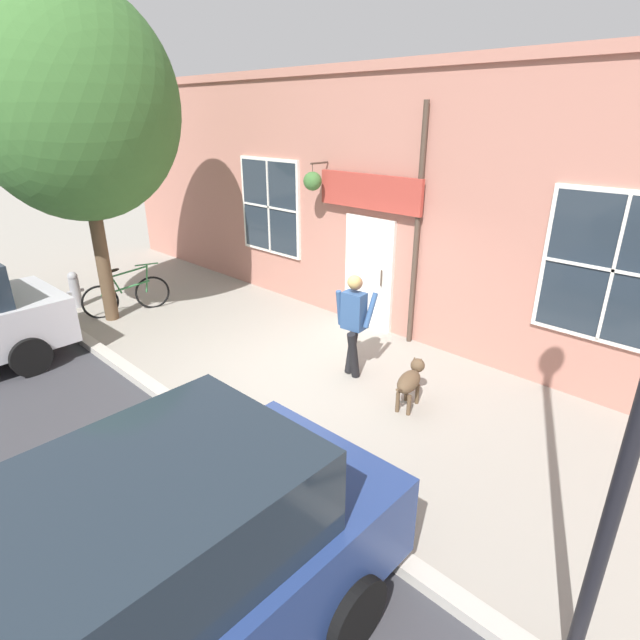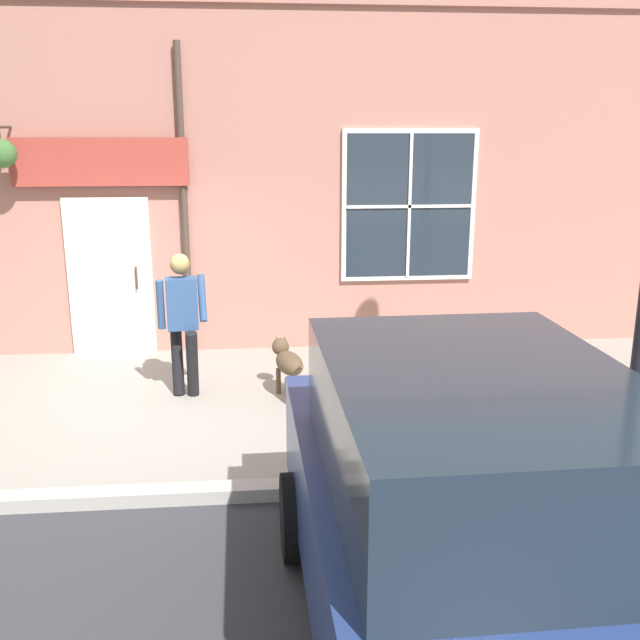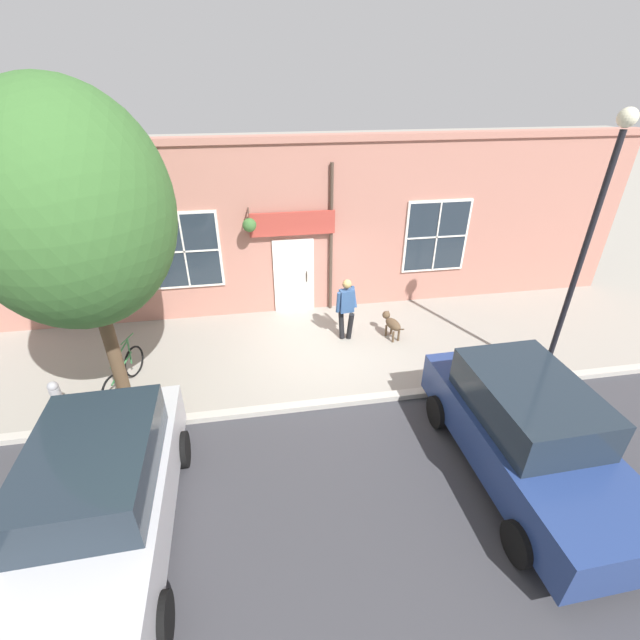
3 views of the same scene
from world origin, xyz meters
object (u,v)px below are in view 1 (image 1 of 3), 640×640
street_tree_by_curb (80,114)px  dog_on_leash (410,380)px  parked_car_mid_block (127,599)px  leaning_bicycle (127,295)px  fire_hydrant (75,289)px  pedestrian_walking (354,317)px

street_tree_by_curb → dog_on_leash: bearing=102.2°
dog_on_leash → street_tree_by_curb: 7.26m
parked_car_mid_block → dog_on_leash: bearing=-169.8°
leaning_bicycle → fire_hydrant: 1.25m
pedestrian_walking → parked_car_mid_block: parked_car_mid_block is taller
pedestrian_walking → dog_on_leash: (0.13, 1.16, -0.57)m
fire_hydrant → leaning_bicycle: bearing=118.9°
pedestrian_walking → dog_on_leash: size_ratio=1.72×
street_tree_by_curb → parked_car_mid_block: bearing=66.5°
dog_on_leash → leaning_bicycle: leaning_bicycle is taller
leaning_bicycle → street_tree_by_curb: bearing=-8.7°
street_tree_by_curb → leaning_bicycle: 3.43m
pedestrian_walking → fire_hydrant: 6.44m
dog_on_leash → leaning_bicycle: size_ratio=0.56×
pedestrian_walking → parked_car_mid_block: 4.97m
pedestrian_walking → street_tree_by_curb: 6.02m
street_tree_by_curb → parked_car_mid_block: street_tree_by_curb is taller
pedestrian_walking → fire_hydrant: pedestrian_walking is taller
fire_hydrant → pedestrian_walking: bearing=106.2°
dog_on_leash → fire_hydrant: bearing=-77.2°
pedestrian_walking → fire_hydrant: bearing=-73.8°
pedestrian_walking → dog_on_leash: pedestrian_walking is taller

